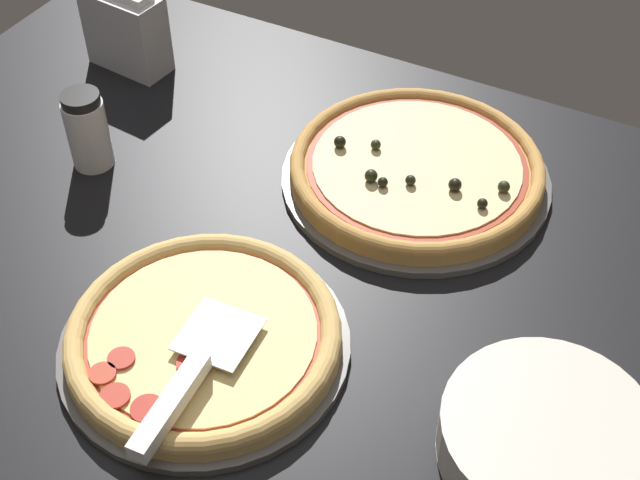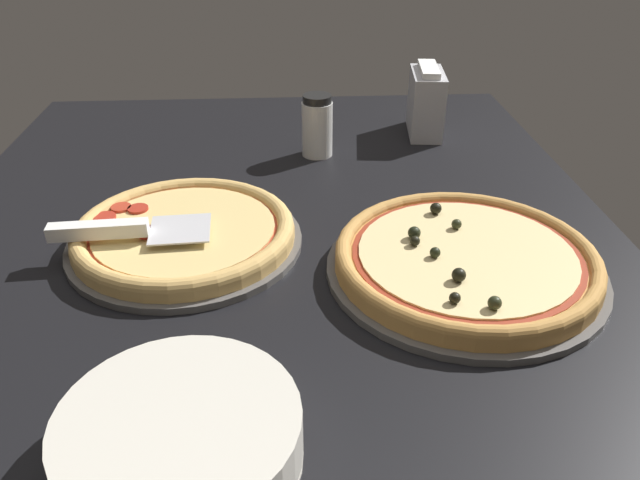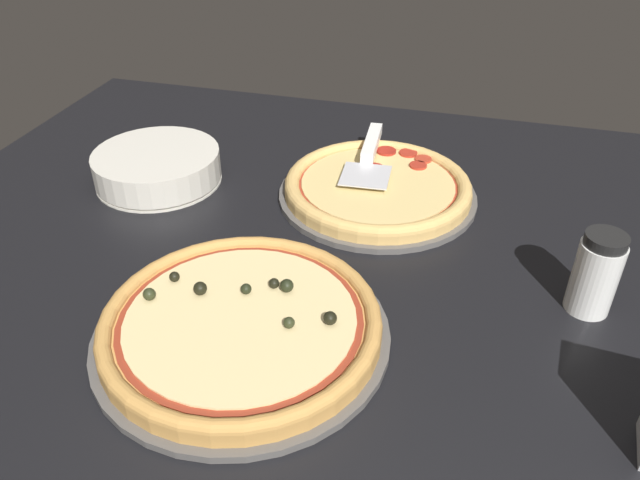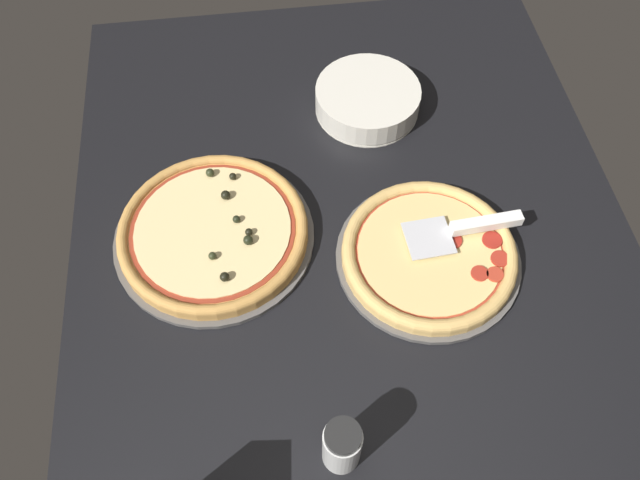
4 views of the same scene
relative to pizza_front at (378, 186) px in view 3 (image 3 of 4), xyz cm
name	(u,v)px [view 3 (image 3 of 4)]	position (x,y,z in cm)	size (l,w,h in cm)	color
ground_plane	(340,244)	(3.36, 12.65, -4.08)	(141.05, 103.88, 3.60)	black
pizza_pan_front	(377,195)	(0.01, 0.05, -1.78)	(33.34, 33.34, 1.00)	#565451
pizza_front	(378,186)	(0.00, 0.00, 0.00)	(31.34, 31.34, 2.76)	#DBAD60
pizza_pan_back	(242,334)	(9.63, 38.10, -1.78)	(36.88, 36.88, 1.00)	#565451
pizza_back	(241,322)	(9.63, 38.08, 0.24)	(34.67, 34.67, 4.09)	#C68E47
serving_spatula	(372,150)	(2.74, -8.50, 2.29)	(8.53, 21.70, 2.00)	silver
plate_stack	(158,167)	(38.39, 4.59, 0.52)	(21.93, 21.93, 5.60)	silver
parmesan_shaker	(596,274)	(-32.10, 20.73, 3.39)	(5.73, 5.73, 11.53)	white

